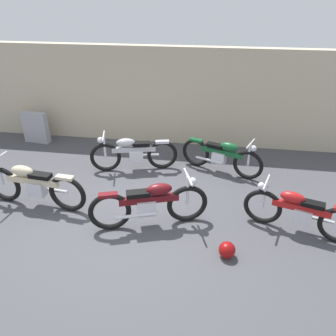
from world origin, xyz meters
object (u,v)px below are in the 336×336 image
at_px(motorcycle_maroon, 150,204).
at_px(motorcycle_silver, 133,153).
at_px(motorcycle_cream, 33,185).
at_px(helmet, 227,250).
at_px(motorcycle_red, 299,212).
at_px(stone_marker, 36,127).
at_px(motorcycle_green, 222,156).

distance_m(motorcycle_maroon, motorcycle_silver, 2.22).
bearing_deg(motorcycle_cream, helmet, 172.24).
distance_m(motorcycle_cream, motorcycle_red, 5.10).
xyz_separation_m(stone_marker, motorcycle_maroon, (3.94, -3.27, 0.04)).
relative_size(stone_marker, motorcycle_red, 0.45).
height_order(motorcycle_cream, motorcycle_red, motorcycle_cream).
xyz_separation_m(motorcycle_cream, motorcycle_red, (5.10, -0.08, -0.05)).
xyz_separation_m(motorcycle_cream, motorcycle_silver, (1.62, 1.77, -0.03)).
bearing_deg(stone_marker, motorcycle_cream, -63.18).
distance_m(motorcycle_green, motorcycle_cream, 4.20).
bearing_deg(motorcycle_green, helmet, -66.32).
bearing_deg(motorcycle_silver, stone_marker, -35.40).
relative_size(motorcycle_maroon, motorcycle_red, 1.08).
xyz_separation_m(helmet, motorcycle_cream, (-3.85, 0.93, 0.34)).
relative_size(helmet, motorcycle_maroon, 0.13).
height_order(helmet, motorcycle_green, motorcycle_green).
distance_m(helmet, motorcycle_maroon, 1.59).
height_order(helmet, motorcycle_cream, motorcycle_cream).
height_order(motorcycle_cream, motorcycle_maroon, motorcycle_cream).
xyz_separation_m(stone_marker, motorcycle_green, (5.22, -1.02, 0.00)).
bearing_deg(helmet, motorcycle_maroon, 155.39).
distance_m(stone_marker, motorcycle_green, 5.32).
xyz_separation_m(stone_marker, helmet, (5.35, -3.91, -0.30)).
height_order(stone_marker, motorcycle_cream, motorcycle_cream).
height_order(motorcycle_green, motorcycle_red, motorcycle_green).
xyz_separation_m(motorcycle_green, motorcycle_red, (1.39, -2.05, -0.00)).
bearing_deg(helmet, motorcycle_cream, 166.35).
bearing_deg(helmet, motorcycle_green, 92.67).
bearing_deg(motorcycle_maroon, motorcycle_cream, 154.48).
bearing_deg(motorcycle_green, motorcycle_maroon, -98.57).
xyz_separation_m(motorcycle_green, motorcycle_silver, (-2.10, -0.19, 0.01)).
height_order(motorcycle_maroon, motorcycle_silver, motorcycle_maroon).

